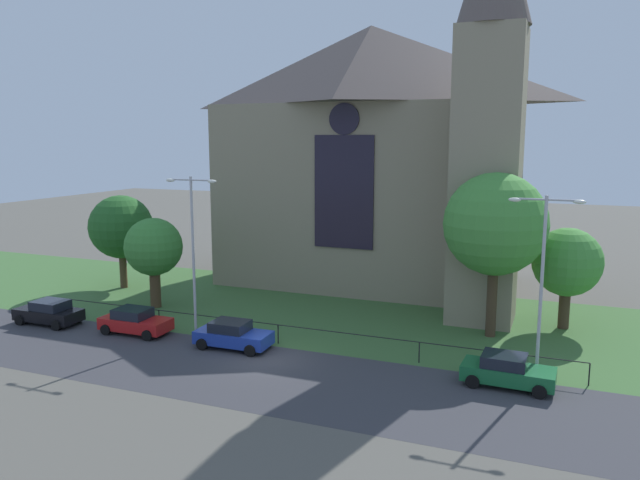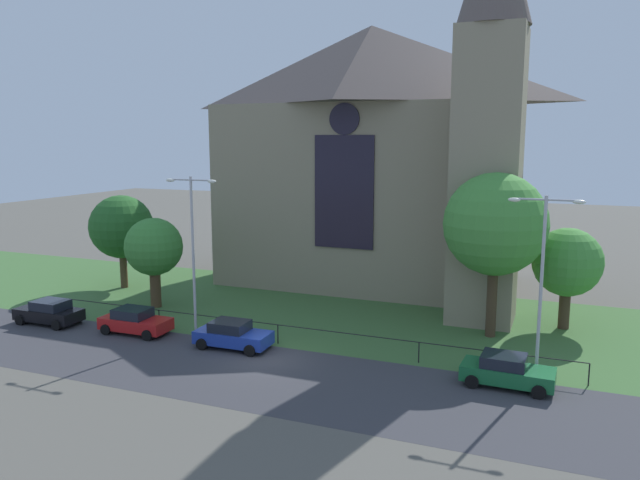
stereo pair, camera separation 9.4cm
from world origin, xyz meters
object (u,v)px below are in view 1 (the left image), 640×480
Objects in this scene: tree_left_near at (154,248)px; parked_car_black at (49,312)px; streetlamp_far at (543,266)px; parked_car_green at (507,371)px; parked_car_red at (135,321)px; streetlamp_near at (193,237)px; church_building at (377,154)px; tree_left_far at (121,227)px; parked_car_blue at (233,335)px; tree_right_far at (567,263)px; tree_right_near at (495,225)px.

parked_car_black is at bearing -122.97° from tree_left_near.
parked_car_green is at bearing -132.06° from streetlamp_far.
parked_car_red and parked_car_green have the same top height.
church_building is at bearing 69.45° from streetlamp_near.
parked_car_green is at bearing -179.68° from parked_car_black.
tree_left_far is at bearing 165.99° from streetlamp_far.
streetlamp_far is (24.97, -3.94, 1.45)m from tree_left_near.
tree_left_far is 17.93m from parked_car_blue.
parked_car_blue is (14.91, -9.13, -4.01)m from tree_left_far.
tree_left_near is 1.46× the size of parked_car_black.
tree_left_near is 0.70× the size of streetlamp_far.
church_building is 4.21× the size of tree_left_near.
church_building is 17.04m from tree_right_far.
parked_car_red is 0.99× the size of parked_car_green.
tree_left_near is 7.20m from streetlamp_near.
streetlamp_far is 2.10× the size of parked_car_red.
parked_car_red is at bearing -118.03° from church_building.
parked_car_blue is (-16.94, -10.68, -3.34)m from tree_right_far.
church_building is at bearing 134.29° from tree_right_near.
parked_car_black is at bearing -159.70° from tree_right_far.
streetlamp_near is 10.95m from parked_car_black.
parked_car_blue is at bearing -174.71° from streetlamp_far.
streetlamp_far is at bearing -51.57° from church_building.
tree_left_far is 31.10m from parked_car_green.
parked_car_blue is at bearing -147.78° from tree_right_far.
streetlamp_far is at bearing 3.99° from parked_car_blue.
streetlamp_far is 2.09× the size of parked_car_blue.
parked_car_blue is (-12.99, -7.43, -5.86)m from tree_right_near.
streetlamp_far is at bearing 2.81° from parked_car_red.
tree_right_far is 0.65× the size of tree_right_near.
church_building is 3.61× the size of tree_left_far.
tree_left_far reaches higher than tree_left_near.
tree_left_far is at bearing 176.51° from tree_right_near.
tree_right_far is 1.47× the size of parked_car_red.
streetlamp_far is 5.19m from parked_car_green.
tree_left_near is (-11.94, -12.47, -6.13)m from church_building.
parked_car_red is at bearing -65.09° from tree_left_near.
streetlamp_far is at bearing 0.00° from streetlamp_near.
tree_right_near is 2.27× the size of parked_car_red.
streetlamp_far is at bearing -176.98° from parked_car_black.
parked_car_blue is (9.15, -5.41, -3.40)m from tree_left_near.
tree_right_near reaches higher than parked_car_green.
tree_right_far is 31.89m from tree_left_far.
church_building is 20.45m from parked_car_blue.
parked_car_black is at bearing -169.18° from streetlamp_near.
tree_right_near reaches higher than parked_car_black.
tree_right_far is 1.46× the size of parked_car_blue.
church_building reaches higher than tree_left_near.
streetlamp_far is at bearing -64.62° from tree_right_near.
streetlamp_near reaches higher than tree_right_far.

